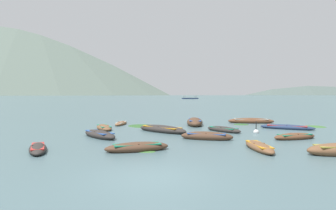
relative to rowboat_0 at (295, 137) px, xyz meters
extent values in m
plane|color=#476066|center=(-8.14, 1491.26, -0.15)|extent=(6000.00, 6000.00, 0.00)
cone|color=#56665B|center=(-717.50, 1287.42, 221.23)|extent=(1475.63, 1475.63, 442.76)
cone|color=#56665B|center=(-150.74, 1720.74, 132.96)|extent=(779.49, 779.49, 266.21)
cone|color=#4C5B56|center=(432.24, 1637.87, 212.77)|extent=(1368.15, 1368.15, 425.85)
ellipsoid|color=brown|center=(0.00, 0.00, -0.01)|extent=(3.20, 2.05, 0.47)
cube|color=#197A56|center=(0.00, 0.00, 0.13)|extent=(2.30, 1.47, 0.05)
cube|color=brown|center=(0.00, 0.00, 0.18)|extent=(0.32, 0.64, 0.04)
ellipsoid|color=#4C3323|center=(-5.92, 8.00, 0.10)|extent=(1.45, 4.33, 0.83)
cube|color=#28519E|center=(-5.92, 8.00, 0.35)|extent=(1.04, 3.12, 0.05)
cube|color=#4C3323|center=(-5.92, 8.00, 0.40)|extent=(0.97, 0.09, 0.04)
ellipsoid|color=#2D2826|center=(-8.57, 2.98, 0.04)|extent=(4.34, 3.87, 0.63)
cube|color=orange|center=(-8.57, 2.98, 0.23)|extent=(3.12, 2.78, 0.05)
cube|color=#2D2826|center=(-8.57, 2.98, 0.28)|extent=(0.61, 0.72, 0.04)
ellipsoid|color=brown|center=(-12.75, 7.94, -0.04)|extent=(0.87, 3.17, 0.36)
cube|color=#B7B2A3|center=(-12.75, 7.94, 0.06)|extent=(0.63, 2.28, 0.05)
cube|color=brown|center=(-12.75, 7.94, 0.11)|extent=(0.53, 0.10, 0.04)
ellipsoid|color=#4C3323|center=(-9.30, -4.25, 0.01)|extent=(3.38, 2.14, 0.55)
cube|color=#197A56|center=(-9.30, -4.25, 0.18)|extent=(2.43, 1.54, 0.05)
cube|color=#4C3323|center=(-9.30, -4.25, 0.23)|extent=(0.33, 0.68, 0.04)
ellipsoid|color=#4C3323|center=(-5.54, -0.42, 0.03)|extent=(3.40, 1.70, 0.61)
cube|color=#28519E|center=(-5.54, -0.42, 0.21)|extent=(2.45, 1.23, 0.05)
cube|color=#4C3323|center=(-5.54, -0.42, 0.26)|extent=(0.23, 0.71, 0.04)
ellipsoid|color=navy|center=(1.40, 5.24, -0.01)|extent=(4.20, 2.65, 0.46)
cube|color=#B22D28|center=(1.40, 5.24, 0.13)|extent=(3.02, 1.91, 0.05)
cube|color=navy|center=(1.40, 5.24, 0.18)|extent=(0.36, 0.66, 0.04)
ellipsoid|color=#2D2826|center=(-12.48, 0.14, 0.02)|extent=(3.34, 3.54, 0.57)
cube|color=#28519E|center=(-12.48, 0.14, 0.19)|extent=(2.41, 2.55, 0.05)
cube|color=#2D2826|center=(-12.48, 0.14, 0.24)|extent=(0.61, 0.56, 0.04)
ellipsoid|color=brown|center=(-13.32, 4.25, -0.01)|extent=(2.33, 3.24, 0.47)
cube|color=#197A56|center=(-13.32, 4.25, 0.13)|extent=(1.67, 2.34, 0.05)
cube|color=brown|center=(-13.32, 4.25, 0.18)|extent=(0.67, 0.39, 0.04)
ellipsoid|color=brown|center=(-3.18, -3.65, -0.01)|extent=(1.20, 3.32, 0.46)
cube|color=orange|center=(-3.18, -3.65, 0.13)|extent=(0.86, 2.39, 0.05)
cube|color=brown|center=(-3.18, -3.65, 0.18)|extent=(0.58, 0.14, 0.04)
ellipsoid|color=brown|center=(-0.33, 10.08, 0.04)|extent=(4.49, 1.48, 0.62)
cube|color=#B7B2A3|center=(-0.33, 10.08, 0.22)|extent=(3.23, 1.07, 0.05)
cube|color=brown|center=(-0.33, 10.08, 0.27)|extent=(0.13, 0.82, 0.04)
ellipsoid|color=#2D2826|center=(-14.18, -4.60, -0.02)|extent=(2.06, 3.06, 0.42)
cube|color=#B22D28|center=(-14.18, -4.60, 0.10)|extent=(1.48, 2.20, 0.05)
cube|color=#2D2826|center=(-14.18, -4.60, 0.15)|extent=(0.53, 0.32, 0.04)
ellipsoid|color=#2D2826|center=(-3.95, 3.42, -0.01)|extent=(2.78, 3.06, 0.48)
cube|color=#197A56|center=(-3.95, 3.42, 0.14)|extent=(2.00, 2.20, 0.05)
cube|color=#2D2826|center=(-3.95, 3.42, 0.19)|extent=(0.55, 0.48, 0.04)
cube|color=navy|center=(-2.21, 159.58, 0.12)|extent=(10.45, 6.41, 0.90)
cylinder|color=#4C4742|center=(0.94, 162.02, 1.25)|extent=(0.10, 0.10, 1.80)
cylinder|color=#4C4742|center=(1.76, 159.32, 1.25)|extent=(0.10, 0.10, 1.80)
cylinder|color=#4C4742|center=(-6.18, 159.84, 1.25)|extent=(0.10, 0.10, 1.80)
cylinder|color=#4C4742|center=(-5.36, 157.14, 1.25)|extent=(0.10, 0.10, 1.80)
cube|color=beige|center=(-2.21, 159.58, 2.15)|extent=(8.78, 5.39, 0.12)
sphere|color=silver|center=(-1.73, 2.60, -0.07)|extent=(0.40, 0.40, 0.40)
cylinder|color=black|center=(-1.73, 2.60, 0.33)|extent=(0.06, 0.06, 0.79)
ellipsoid|color=#477033|center=(1.46, 6.97, -0.15)|extent=(3.59, 2.68, 0.14)
ellipsoid|color=#38662D|center=(-9.66, -3.72, -0.15)|extent=(3.20, 2.79, 0.14)
ellipsoid|color=#38662D|center=(4.47, 7.07, -0.15)|extent=(2.32, 2.38, 0.14)
ellipsoid|color=#2D5628|center=(-1.59, 8.53, -0.15)|extent=(1.67, 1.53, 0.14)
ellipsoid|color=#2D5628|center=(-10.52, 6.78, -0.15)|extent=(3.92, 3.95, 0.14)
camera|label=1|loc=(-7.07, -18.24, 2.65)|focal=30.58mm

